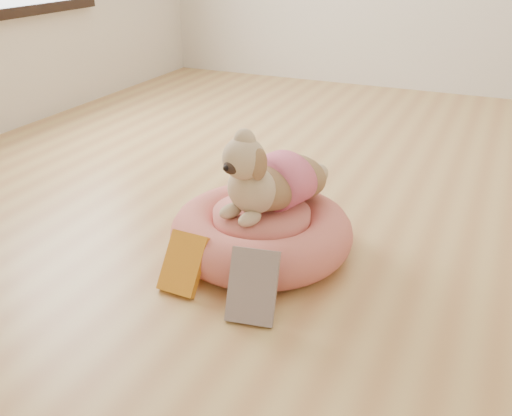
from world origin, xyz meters
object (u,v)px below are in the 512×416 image
at_px(book_yellow, 183,263).
at_px(book_white, 253,286).
at_px(dog, 269,165).
at_px(pet_bed, 262,232).

relative_size(book_yellow, book_white, 0.90).
bearing_deg(dog, pet_bed, -96.62).
bearing_deg(book_white, book_yellow, 159.49).
bearing_deg(book_white, dog, 96.47).
bearing_deg(book_white, pet_bed, 99.87).
relative_size(pet_bed, book_yellow, 3.27).
bearing_deg(book_yellow, pet_bed, 68.60).
height_order(book_yellow, book_white, book_white).
distance_m(pet_bed, book_white, 0.40).
xyz_separation_m(dog, book_white, (0.12, -0.41, -0.23)).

